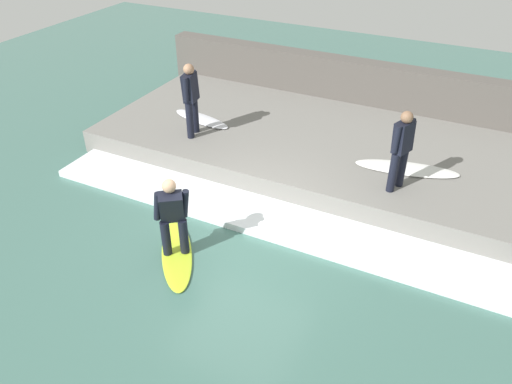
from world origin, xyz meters
TOP-DOWN VIEW (x-y plane):
  - ground_plane at (0.00, 0.00)m, footprint 28.00×28.00m
  - concrete_ledge at (3.51, 0.00)m, footprint 4.40×9.85m
  - back_wall at (5.96, 0.00)m, footprint 0.50×10.34m
  - wave_foam_crest at (0.74, 0.00)m, footprint 1.14×9.36m
  - surfboard_riding at (-0.89, 0.84)m, footprint 1.93×1.60m
  - surfer_riding at (-0.89, 0.84)m, footprint 0.57×0.56m
  - surfer_waiting_near at (2.15, -2.25)m, footprint 0.52×0.38m
  - surfboard_waiting_near at (2.94, -2.32)m, footprint 0.99×2.17m
  - surfer_waiting_far at (2.35, 2.49)m, footprint 0.57×0.34m
  - surfboard_waiting_far at (3.09, 2.73)m, footprint 0.82×1.75m

SIDE VIEW (x-z plane):
  - ground_plane at x=0.00m, z-range 0.00..0.00m
  - surfboard_riding at x=-0.89m, z-range 0.00..0.06m
  - wave_foam_crest at x=0.74m, z-range 0.00..0.14m
  - concrete_ledge at x=3.51m, z-range 0.00..0.55m
  - surfboard_waiting_near at x=2.94m, z-range 0.55..0.61m
  - surfboard_waiting_far at x=3.09m, z-range 0.55..0.61m
  - back_wall at x=5.96m, z-range 0.00..1.63m
  - surfer_riding at x=-0.89m, z-range 0.15..1.67m
  - surfer_waiting_near at x=2.15m, z-range 0.65..2.27m
  - surfer_waiting_far at x=2.35m, z-range 0.65..2.34m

